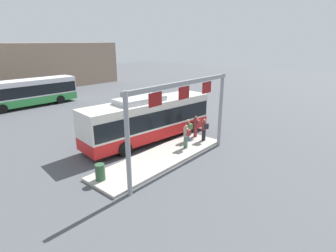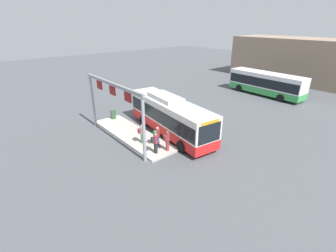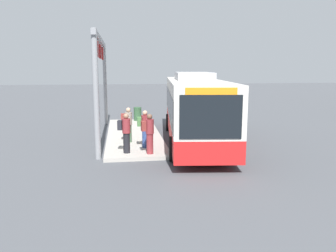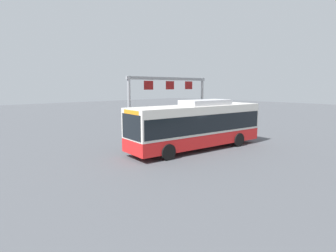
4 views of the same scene
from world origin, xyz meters
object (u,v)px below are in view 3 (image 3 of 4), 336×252
(person_waiting_mid, at_px, (128,124))
(trash_bin, at_px, (138,114))
(person_boarding, at_px, (126,132))
(person_waiting_far, at_px, (149,133))
(person_waiting_near, at_px, (144,128))
(bus_main, at_px, (195,106))

(person_waiting_mid, distance_m, trash_bin, 6.62)
(person_boarding, xyz_separation_m, person_waiting_far, (0.29, 0.95, 0.00))
(person_boarding, xyz_separation_m, person_waiting_mid, (-2.03, 0.14, 0.00))
(person_boarding, bearing_deg, person_waiting_far, -3.40)
(person_waiting_mid, height_order, person_waiting_far, same)
(person_waiting_far, bearing_deg, person_waiting_near, 88.54)
(person_waiting_far, height_order, trash_bin, person_waiting_far)
(person_waiting_near, bearing_deg, trash_bin, 89.86)
(bus_main, xyz_separation_m, person_boarding, (2.31, -3.45, -0.76))
(person_boarding, height_order, person_waiting_near, same)
(person_boarding, bearing_deg, trash_bin, 97.44)
(bus_main, distance_m, trash_bin, 6.86)
(bus_main, height_order, person_waiting_far, bus_main)
(person_waiting_near, height_order, person_waiting_mid, same)
(person_waiting_far, bearing_deg, person_boarding, 156.27)
(bus_main, relative_size, person_boarding, 6.43)
(person_waiting_mid, bearing_deg, trash_bin, 85.86)
(person_waiting_near, xyz_separation_m, person_waiting_far, (1.15, 0.10, 0.00))
(person_boarding, height_order, trash_bin, person_boarding)
(person_waiting_near, distance_m, person_waiting_far, 1.15)
(bus_main, xyz_separation_m, person_waiting_near, (1.45, -2.60, -0.76))
(bus_main, bearing_deg, person_waiting_far, -36.96)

